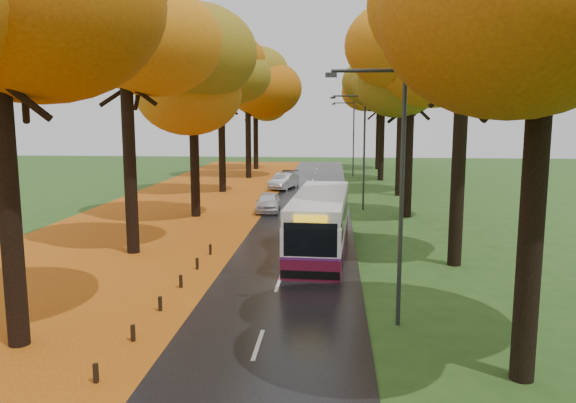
# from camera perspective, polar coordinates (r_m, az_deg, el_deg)

# --- Properties ---
(road) EXTENTS (6.50, 90.00, 0.04)m
(road) POSITION_cam_1_polar(r_m,az_deg,el_deg) (34.92, 1.13, -2.09)
(road) COLOR black
(road) RESTS_ON ground
(centre_line) EXTENTS (0.12, 90.00, 0.01)m
(centre_line) POSITION_cam_1_polar(r_m,az_deg,el_deg) (34.92, 1.13, -2.05)
(centre_line) COLOR silver
(centre_line) RESTS_ON road
(leaf_verge) EXTENTS (12.00, 90.00, 0.02)m
(leaf_verge) POSITION_cam_1_polar(r_m,az_deg,el_deg) (36.59, -13.09, -1.83)
(leaf_verge) COLOR maroon
(leaf_verge) RESTS_ON ground
(leaf_drift) EXTENTS (0.90, 90.00, 0.01)m
(leaf_drift) POSITION_cam_1_polar(r_m,az_deg,el_deg) (35.24, -3.83, -1.97)
(leaf_drift) COLOR orange
(leaf_drift) RESTS_ON road
(trees_left) EXTENTS (9.20, 74.00, 13.88)m
(trees_left) POSITION_cam_1_polar(r_m,az_deg,el_deg) (37.59, -9.91, 13.12)
(trees_left) COLOR black
(trees_left) RESTS_ON ground
(trees_right) EXTENTS (9.30, 74.20, 13.96)m
(trees_right) POSITION_cam_1_polar(r_m,az_deg,el_deg) (36.64, 12.99, 13.39)
(trees_right) COLOR black
(trees_right) RESTS_ON ground
(bollard_row) EXTENTS (0.11, 23.51, 0.52)m
(bollard_row) POSITION_cam_1_polar(r_m,az_deg,el_deg) (16.37, -17.08, -14.38)
(bollard_row) COLOR black
(bollard_row) RESTS_ON ground
(streetlamp_near) EXTENTS (2.45, 0.18, 8.00)m
(streetlamp_near) POSITION_cam_1_polar(r_m,az_deg,el_deg) (17.43, 10.70, 2.44)
(streetlamp_near) COLOR #333538
(streetlamp_near) RESTS_ON ground
(streetlamp_mid) EXTENTS (2.45, 0.18, 8.00)m
(streetlamp_mid) POSITION_cam_1_polar(r_m,az_deg,el_deg) (39.32, 7.39, 5.95)
(streetlamp_mid) COLOR #333538
(streetlamp_mid) RESTS_ON ground
(streetlamp_far) EXTENTS (2.45, 0.18, 8.00)m
(streetlamp_far) POSITION_cam_1_polar(r_m,az_deg,el_deg) (61.29, 6.44, 6.94)
(streetlamp_far) COLOR #333538
(streetlamp_far) RESTS_ON ground
(bus) EXTENTS (2.97, 10.76, 2.80)m
(bus) POSITION_cam_1_polar(r_m,az_deg,el_deg) (27.30, 3.30, -1.98)
(bus) COLOR #590E24
(bus) RESTS_ON road
(car_white) EXTENTS (1.75, 3.95, 1.32)m
(car_white) POSITION_cam_1_polar(r_m,az_deg,el_deg) (38.44, -2.04, -0.06)
(car_white) COLOR silver
(car_white) RESTS_ON road
(car_silver) EXTENTS (2.56, 4.53, 1.41)m
(car_silver) POSITION_cam_1_polar(r_m,az_deg,el_deg) (50.33, -0.44, 2.09)
(car_silver) COLOR #989A9F
(car_silver) RESTS_ON road
(car_dark) EXTENTS (2.40, 4.72, 1.31)m
(car_dark) POSITION_cam_1_polar(r_m,az_deg,el_deg) (52.61, -0.21, 2.32)
(car_dark) COLOR black
(car_dark) RESTS_ON road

